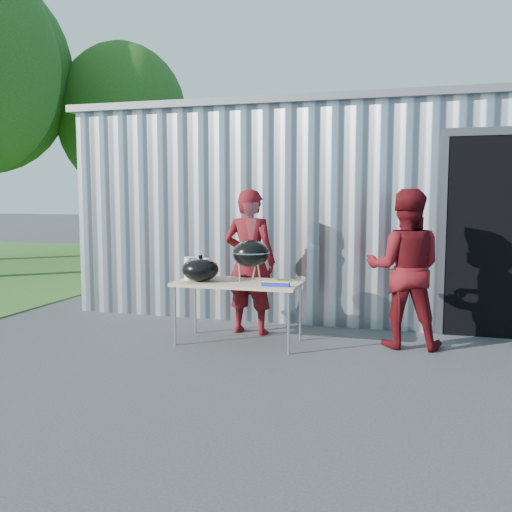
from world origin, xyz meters
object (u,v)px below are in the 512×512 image
(folding_table, at_px, (239,285))
(person_cook, at_px, (250,262))
(person_bystander, at_px, (405,269))
(kettle_grill, at_px, (251,247))

(folding_table, xyz_separation_m, person_cook, (-0.02, 0.52, 0.22))
(person_cook, xyz_separation_m, person_bystander, (1.92, -0.12, -0.01))
(kettle_grill, xyz_separation_m, person_cook, (-0.16, 0.49, -0.24))
(kettle_grill, distance_m, person_bystander, 1.82)
(person_bystander, bearing_deg, kettle_grill, 9.75)
(folding_table, distance_m, person_bystander, 1.96)
(folding_table, bearing_deg, person_cook, 91.93)
(folding_table, xyz_separation_m, person_bystander, (1.91, 0.40, 0.22))
(kettle_grill, height_order, person_cook, person_cook)
(kettle_grill, relative_size, person_bystander, 0.51)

